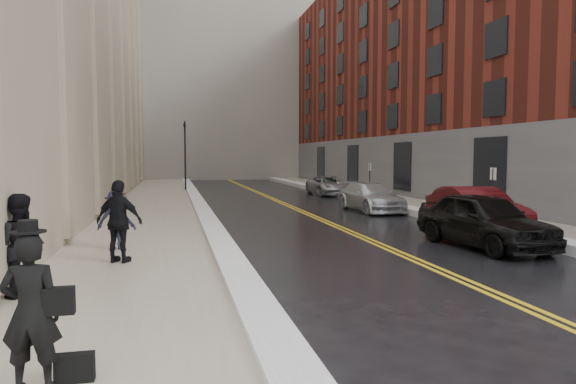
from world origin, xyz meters
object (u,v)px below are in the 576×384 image
car_silver_near (370,197)px  pedestrian_b (116,220)px  car_silver_far (329,185)px  pedestrian_main (31,312)px  car_black (483,220)px  pedestrian_a (18,245)px  car_maroon (475,209)px  pedestrian_c (119,221)px

car_silver_near → pedestrian_b: (-10.75, -8.67, 0.25)m
car_silver_far → pedestrian_main: 29.70m
car_silver_far → pedestrian_main: size_ratio=2.79×
pedestrian_b → car_black: bearing=-177.0°
pedestrian_a → pedestrian_b: (1.18, 4.57, -0.13)m
car_maroon → pedestrian_c: (-11.55, -3.46, 0.34)m
pedestrian_b → pedestrian_a: bearing=85.3°
car_maroon → pedestrian_b: size_ratio=3.01×
pedestrian_c → car_maroon: bearing=-139.0°
car_maroon → pedestrian_main: (-11.80, -10.14, 0.22)m
car_black → pedestrian_a: 11.93m
car_maroon → car_silver_far: (0.00, 17.12, -0.13)m
car_silver_far → pedestrian_a: 26.66m
car_black → car_silver_near: 9.91m
pedestrian_main → pedestrian_b: bearing=-86.6°
car_silver_far → car_maroon: bearing=-91.4°
car_silver_near → pedestrian_b: size_ratio=2.99×
car_silver_near → car_silver_far: size_ratio=1.00×
car_silver_near → pedestrian_c: (-10.48, -10.55, 0.44)m
car_silver_far → pedestrian_main: pedestrian_main is taller
pedestrian_a → pedestrian_b: bearing=-112.9°
pedestrian_main → car_black: bearing=-141.2°
pedestrian_main → pedestrian_b: 8.55m
car_black → car_silver_far: (1.55, 19.93, -0.14)m
car_maroon → car_black: bearing=-115.2°
car_maroon → pedestrian_a: bearing=-151.0°
pedestrian_a → pedestrian_b: size_ratio=1.17×
car_black → car_maroon: (1.55, 2.81, -0.02)m
car_silver_far → pedestrian_a: size_ratio=2.57×
car_silver_far → pedestrian_a: bearing=-120.6°
car_black → car_silver_near: (0.48, 9.90, -0.11)m
pedestrian_main → pedestrian_c: bearing=-88.9°
car_silver_near → pedestrian_b: pedestrian_b is taller
pedestrian_main → pedestrian_b: pedestrian_main is taller
car_black → pedestrian_b: size_ratio=2.97×
car_black → pedestrian_a: pedestrian_a is taller
car_maroon → car_silver_near: (-1.06, 7.09, -0.10)m
car_silver_far → pedestrian_b: size_ratio=3.00×
car_silver_far → pedestrian_c: size_ratio=2.44×
pedestrian_a → pedestrian_b: 4.72m
car_black → pedestrian_main: size_ratio=2.77×
car_silver_far → pedestrian_a: (-13.00, -23.27, 0.41)m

